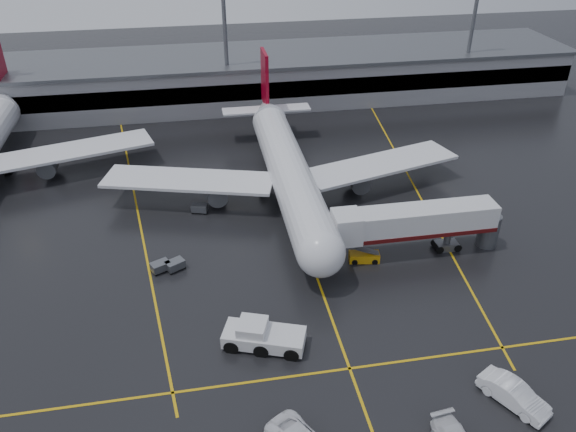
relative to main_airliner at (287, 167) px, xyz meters
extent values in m
plane|color=black|center=(0.00, -9.70, -4.21)|extent=(220.00, 220.00, 0.00)
cube|color=gold|center=(0.00, -9.70, -4.20)|extent=(0.25, 90.00, 0.02)
cube|color=gold|center=(0.00, -31.70, -4.20)|extent=(60.00, 0.25, 0.02)
cube|color=gold|center=(-20.00, 0.30, -4.20)|extent=(9.99, 69.35, 0.02)
cube|color=gold|center=(18.00, 0.30, -4.20)|extent=(7.57, 69.64, 0.02)
cube|color=gray|center=(0.00, 38.30, -0.21)|extent=(120.00, 18.00, 8.00)
cube|color=black|center=(0.00, 29.50, 0.29)|extent=(120.00, 0.40, 3.00)
cube|color=#595B60|center=(0.00, 38.30, 4.09)|extent=(122.00, 19.00, 0.60)
cylinder|color=#595B60|center=(-5.00, 32.30, 8.29)|extent=(0.70, 0.70, 25.00)
cylinder|color=#595B60|center=(40.00, 32.30, 8.29)|extent=(0.70, 0.70, 25.00)
cylinder|color=silver|center=(0.00, -1.70, -0.01)|extent=(5.20, 36.00, 5.20)
sphere|color=silver|center=(0.00, -19.70, -0.01)|extent=(5.20, 5.20, 5.20)
cone|color=silver|center=(0.00, 19.30, 0.59)|extent=(4.94, 8.00, 4.94)
cube|color=maroon|center=(0.00, 20.30, 5.49)|extent=(0.50, 5.50, 8.50)
cube|color=silver|center=(0.00, 19.30, 0.79)|extent=(14.00, 3.00, 0.25)
cube|color=silver|center=(-13.00, 0.30, -0.81)|extent=(22.80, 11.83, 0.40)
cube|color=silver|center=(13.00, 0.30, -0.81)|extent=(22.80, 11.83, 0.40)
cylinder|color=#595B60|center=(-9.50, -0.70, -2.21)|extent=(2.60, 4.50, 2.60)
cylinder|color=#595B60|center=(9.50, -0.70, -2.21)|extent=(2.60, 4.50, 2.60)
cylinder|color=#595B60|center=(0.00, -16.70, -3.21)|extent=(0.56, 0.56, 2.00)
cylinder|color=#595B60|center=(-3.20, 1.30, -3.21)|extent=(0.56, 0.56, 2.00)
cylinder|color=#595B60|center=(3.20, 1.30, -3.21)|extent=(0.56, 0.56, 2.00)
cylinder|color=black|center=(0.00, -16.70, -3.76)|extent=(0.40, 1.10, 1.10)
cylinder|color=black|center=(-3.20, 1.30, -3.66)|extent=(1.00, 1.40, 1.40)
cylinder|color=black|center=(3.20, 1.30, -3.66)|extent=(1.00, 1.40, 1.40)
cone|color=silver|center=(-42.00, 31.30, 0.59)|extent=(4.94, 8.00, 4.94)
cube|color=maroon|center=(-42.00, 32.30, 5.49)|extent=(0.50, 5.50, 8.50)
cube|color=silver|center=(-42.00, 31.30, 0.79)|extent=(14.00, 3.00, 0.25)
cube|color=silver|center=(-29.00, 12.30, -0.81)|extent=(22.80, 11.83, 0.40)
cylinder|color=#595B60|center=(-32.50, 11.30, -2.21)|extent=(2.60, 4.50, 2.60)
cylinder|color=#595B60|center=(-38.80, 13.30, -3.21)|extent=(0.56, 0.56, 2.00)
cylinder|color=black|center=(-38.80, 13.30, -3.66)|extent=(1.00, 1.40, 1.40)
cube|color=silver|center=(12.00, -15.70, 0.19)|extent=(18.00, 3.20, 3.00)
cube|color=#4B0B0C|center=(12.00, -15.70, -1.11)|extent=(18.00, 3.30, 0.50)
cube|color=silver|center=(3.80, -15.70, 0.19)|extent=(3.00, 3.40, 3.30)
cylinder|color=#595B60|center=(16.00, -15.70, -2.71)|extent=(0.80, 0.80, 3.00)
cube|color=#595B60|center=(16.00, -15.70, -3.76)|extent=(2.60, 1.60, 0.90)
cylinder|color=#595B60|center=(21.00, -15.70, -2.21)|extent=(2.40, 2.40, 4.00)
cylinder|color=black|center=(14.90, -15.70, -3.76)|extent=(0.90, 1.80, 0.90)
cylinder|color=black|center=(17.10, -15.70, -3.76)|extent=(0.90, 1.80, 0.90)
cube|color=silver|center=(-7.05, -27.48, -3.24)|extent=(8.08, 5.37, 1.29)
cube|color=silver|center=(-8.06, -27.12, -2.17)|extent=(3.29, 3.29, 1.07)
cube|color=black|center=(-8.06, -27.12, -2.17)|extent=(2.96, 2.96, 0.97)
cylinder|color=black|center=(-9.68, -26.54, -3.62)|extent=(2.40, 3.50, 1.39)
cylinder|color=black|center=(-7.05, -27.48, -3.62)|extent=(2.40, 3.50, 1.39)
cylinder|color=black|center=(-4.42, -28.43, -3.62)|extent=(2.40, 3.50, 1.39)
cube|color=orange|center=(5.91, -16.30, -3.69)|extent=(3.58, 1.94, 1.04)
cube|color=#595B60|center=(5.91, -16.30, -2.70)|extent=(3.37, 1.36, 1.18)
cylinder|color=black|center=(4.79, -16.12, -3.93)|extent=(0.91, 1.69, 0.66)
cylinder|color=black|center=(7.02, -16.48, -3.93)|extent=(0.91, 1.69, 0.66)
imported|color=white|center=(12.26, -37.68, -3.23)|extent=(4.75, 6.22, 1.97)
cube|color=#595B60|center=(-15.10, -14.19, -3.56)|extent=(2.38, 2.11, 0.90)
cylinder|color=black|center=(-15.55, -15.02, -4.03)|extent=(0.40, 0.20, 0.40)
cylinder|color=black|center=(-14.15, -14.23, -4.03)|extent=(0.40, 0.20, 0.40)
cylinder|color=black|center=(-16.04, -14.14, -4.03)|extent=(0.40, 0.20, 0.40)
cylinder|color=black|center=(-14.64, -13.36, -4.03)|extent=(0.40, 0.20, 0.40)
cube|color=#595B60|center=(-16.70, -14.19, -3.56)|extent=(2.37, 2.04, 0.90)
cylinder|color=black|center=(-17.20, -14.99, -4.03)|extent=(0.40, 0.20, 0.40)
cylinder|color=black|center=(-15.76, -14.29, -4.03)|extent=(0.40, 0.20, 0.40)
cylinder|color=black|center=(-17.64, -14.09, -4.03)|extent=(0.40, 0.20, 0.40)
cylinder|color=black|center=(-16.20, -13.39, -4.03)|extent=(0.40, 0.20, 0.40)
cube|color=#595B60|center=(-11.89, -2.37, -3.56)|extent=(2.28, 1.81, 0.90)
cylinder|color=black|center=(-12.79, -2.62, -4.03)|extent=(0.40, 0.20, 0.40)
cylinder|color=black|center=(-11.26, -3.07, -4.03)|extent=(0.40, 0.20, 0.40)
cylinder|color=black|center=(-12.51, -1.66, -4.03)|extent=(0.40, 0.20, 0.40)
cylinder|color=black|center=(-10.98, -2.11, -4.03)|extent=(0.40, 0.20, 0.40)
camera|label=1|loc=(-11.63, -65.72, 33.68)|focal=35.24mm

